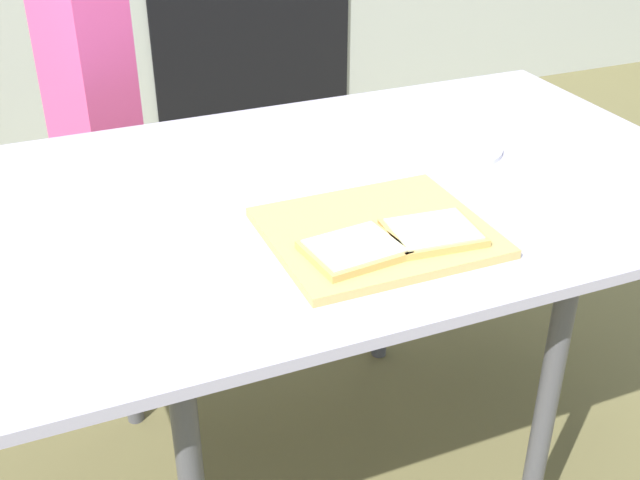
# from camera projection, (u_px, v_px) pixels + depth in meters

# --- Properties ---
(ground_plane) EXTENTS (16.00, 16.00, 0.00)m
(ground_plane) POSITION_uv_depth(u_px,v_px,m) (312.00, 473.00, 1.78)
(ground_plane) COLOR brown
(dining_table) EXTENTS (1.53, 0.88, 0.70)m
(dining_table) POSITION_uv_depth(u_px,v_px,m) (311.00, 220.00, 1.46)
(dining_table) COLOR #AAA5BA
(dining_table) RESTS_ON ground
(cutting_board) EXTENTS (0.35, 0.30, 0.02)m
(cutting_board) POSITION_uv_depth(u_px,v_px,m) (377.00, 232.00, 1.28)
(cutting_board) COLOR tan
(cutting_board) RESTS_ON dining_table
(pizza_slice_near_left) EXTENTS (0.15, 0.13, 0.02)m
(pizza_slice_near_left) POSITION_uv_depth(u_px,v_px,m) (354.00, 249.00, 1.20)
(pizza_slice_near_left) COLOR tan
(pizza_slice_near_left) RESTS_ON cutting_board
(pizza_slice_near_right) EXTENTS (0.15, 0.13, 0.02)m
(pizza_slice_near_right) POSITION_uv_depth(u_px,v_px,m) (433.00, 232.00, 1.25)
(pizza_slice_near_right) COLOR tan
(pizza_slice_near_right) RESTS_ON cutting_board
(plate_white_right) EXTENTS (0.20, 0.20, 0.01)m
(plate_white_right) POSITION_uv_depth(u_px,v_px,m) (452.00, 148.00, 1.58)
(plate_white_right) COLOR white
(plate_white_right) RESTS_ON dining_table
(child_left) EXTENTS (0.22, 0.27, 1.12)m
(child_left) POSITION_uv_depth(u_px,v_px,m) (91.00, 108.00, 1.95)
(child_left) COLOR navy
(child_left) RESTS_ON ground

